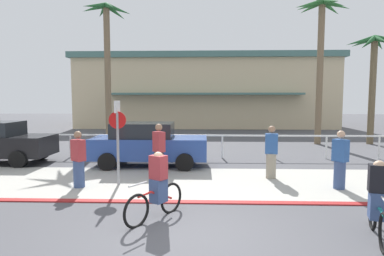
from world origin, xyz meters
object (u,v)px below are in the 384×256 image
at_px(stop_sign_bike_lane, 118,130).
at_px(palm_tree_4, 374,61).
at_px(pedestrian_0, 271,154).
at_px(palm_tree_3, 321,34).
at_px(cyclist_teal_0, 378,202).
at_px(car_blue_1, 148,144).
at_px(cyclist_red_1, 157,187).
at_px(pedestrian_3, 340,162).
at_px(pedestrian_1, 159,152).
at_px(pedestrian_2, 79,162).
at_px(palm_tree_2, 107,43).

distance_m(stop_sign_bike_lane, palm_tree_4, 15.77).
xyz_separation_m(stop_sign_bike_lane, pedestrian_0, (4.79, 0.97, -0.87)).
height_order(palm_tree_3, cyclist_teal_0, palm_tree_3).
xyz_separation_m(car_blue_1, cyclist_red_1, (1.13, -5.58, -0.18)).
height_order(stop_sign_bike_lane, car_blue_1, stop_sign_bike_lane).
bearing_deg(stop_sign_bike_lane, cyclist_teal_0, -31.57).
bearing_deg(palm_tree_3, car_blue_1, -143.02).
height_order(car_blue_1, pedestrian_3, pedestrian_3).
height_order(stop_sign_bike_lane, pedestrian_1, stop_sign_bike_lane).
distance_m(palm_tree_4, car_blue_1, 14.06).
bearing_deg(stop_sign_bike_lane, pedestrian_3, -2.05).
height_order(pedestrian_0, pedestrian_2, pedestrian_0).
xyz_separation_m(pedestrian_0, pedestrian_2, (-5.88, -1.29, -0.03)).
relative_size(car_blue_1, pedestrian_1, 2.45).
relative_size(stop_sign_bike_lane, pedestrian_0, 1.47).
bearing_deg(cyclist_teal_0, pedestrian_2, 154.75).
height_order(stop_sign_bike_lane, palm_tree_4, palm_tree_4).
relative_size(car_blue_1, pedestrian_3, 2.57).
bearing_deg(palm_tree_2, cyclist_teal_0, -55.87).
xyz_separation_m(palm_tree_4, cyclist_red_1, (-10.63, -12.24, -4.04)).
distance_m(stop_sign_bike_lane, palm_tree_2, 10.81).
bearing_deg(palm_tree_2, stop_sign_bike_lane, -72.31).
bearing_deg(cyclist_red_1, pedestrian_2, 137.89).
relative_size(palm_tree_4, cyclist_teal_0, 3.52).
xyz_separation_m(cyclist_teal_0, pedestrian_1, (-4.76, 4.66, 0.14)).
height_order(palm_tree_3, pedestrian_3, palm_tree_3).
height_order(palm_tree_4, cyclist_teal_0, palm_tree_4).
bearing_deg(pedestrian_1, pedestrian_2, -147.69).
xyz_separation_m(palm_tree_3, pedestrian_2, (-10.25, -9.75, -5.44)).
distance_m(car_blue_1, pedestrian_0, 4.75).
bearing_deg(pedestrian_1, palm_tree_3, 46.07).
relative_size(palm_tree_2, cyclist_red_1, 5.29).
distance_m(cyclist_teal_0, cyclist_red_1, 4.38).
relative_size(palm_tree_2, pedestrian_0, 4.65).
bearing_deg(palm_tree_4, cyclist_teal_0, -115.80).
height_order(palm_tree_4, pedestrian_2, palm_tree_4).
bearing_deg(pedestrian_0, car_blue_1, 156.57).
height_order(cyclist_red_1, pedestrian_0, pedestrian_0).
height_order(palm_tree_3, palm_tree_4, palm_tree_3).
height_order(stop_sign_bike_lane, pedestrian_3, stop_sign_bike_lane).
distance_m(palm_tree_4, pedestrian_3, 11.96).
bearing_deg(cyclist_red_1, pedestrian_3, 26.66).
height_order(palm_tree_3, pedestrian_2, palm_tree_3).
xyz_separation_m(palm_tree_2, pedestrian_1, (4.13, -8.46, -4.97)).
relative_size(car_blue_1, cyclist_red_1, 2.87).
xyz_separation_m(stop_sign_bike_lane, palm_tree_3, (9.16, 9.43, 4.54)).
bearing_deg(pedestrian_3, pedestrian_1, 166.56).
bearing_deg(cyclist_teal_0, palm_tree_4, 64.20).
bearing_deg(pedestrian_2, pedestrian_1, 32.31).
height_order(palm_tree_2, car_blue_1, palm_tree_2).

